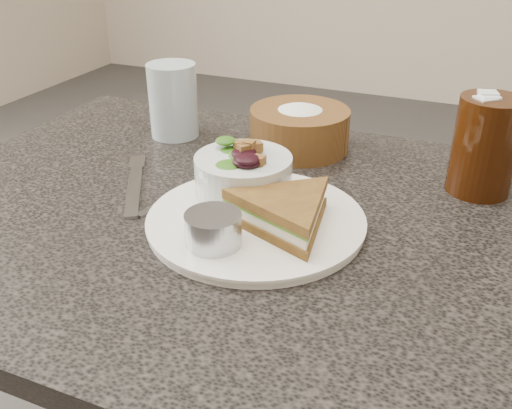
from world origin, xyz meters
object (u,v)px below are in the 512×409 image
object	(u,v)px
dinner_plate	(256,221)
bread_basket	(300,122)
dressing_ramekin	(213,230)
water_glass	(173,101)
sandwich	(286,213)
salad_bowl	(243,169)
cola_glass	(486,142)

from	to	relation	value
dinner_plate	bread_basket	world-z (taller)	bread_basket
dressing_ramekin	water_glass	world-z (taller)	water_glass
sandwich	salad_bowl	distance (m)	0.11
dinner_plate	salad_bowl	xyz separation A→B (m)	(-0.04, 0.05, 0.04)
sandwich	cola_glass	distance (m)	0.31
dressing_ramekin	water_glass	size ratio (longest dim) A/B	0.53
dinner_plate	salad_bowl	bearing A→B (deg)	127.90
salad_bowl	water_glass	xyz separation A→B (m)	(-0.21, 0.18, 0.01)
dinner_plate	water_glass	xyz separation A→B (m)	(-0.25, 0.23, 0.06)
salad_bowl	cola_glass	size ratio (longest dim) A/B	0.88
salad_bowl	bread_basket	distance (m)	0.21
salad_bowl	bread_basket	bearing A→B (deg)	88.23
cola_glass	water_glass	world-z (taller)	cola_glass
bread_basket	water_glass	size ratio (longest dim) A/B	1.29
dressing_ramekin	salad_bowl	bearing A→B (deg)	99.08
bread_basket	cola_glass	xyz separation A→B (m)	(0.28, -0.05, 0.03)
dinner_plate	bread_basket	size ratio (longest dim) A/B	1.68
sandwich	bread_basket	bearing A→B (deg)	127.65
sandwich	bread_basket	world-z (taller)	bread_basket
sandwich	salad_bowl	xyz separation A→B (m)	(-0.08, 0.06, 0.02)
sandwich	water_glass	distance (m)	0.39
water_glass	bread_basket	bearing A→B (deg)	6.98
sandwich	bread_basket	distance (m)	0.28
dinner_plate	water_glass	distance (m)	0.35
salad_bowl	sandwich	bearing A→B (deg)	-36.84
cola_glass	sandwich	bearing A→B (deg)	-132.62
bread_basket	water_glass	distance (m)	0.22
bread_basket	water_glass	bearing A→B (deg)	-173.02
dinner_plate	dressing_ramekin	size ratio (longest dim) A/B	4.14
sandwich	cola_glass	size ratio (longest dim) A/B	1.09
dinner_plate	bread_basket	distance (m)	0.27
dressing_ramekin	cola_glass	world-z (taller)	cola_glass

